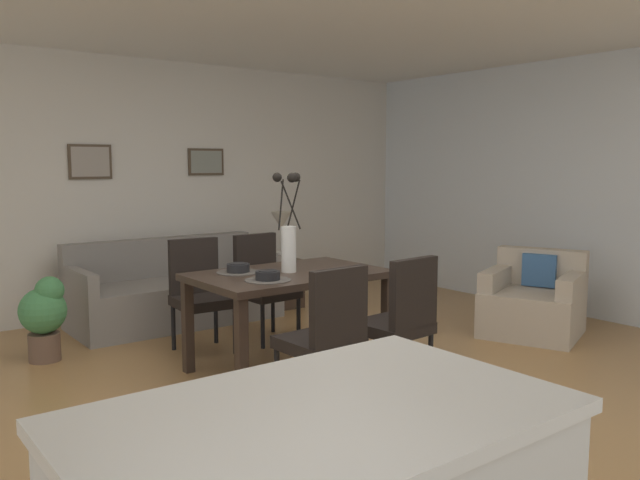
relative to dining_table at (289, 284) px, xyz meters
name	(u,v)px	position (x,y,z in m)	size (l,w,h in m)	color
ground_plane	(315,404)	(-0.28, -0.70, -0.65)	(9.00, 9.00, 0.00)	#A87A47
back_wall_panel	(123,187)	(-0.28, 2.55, 0.65)	(9.00, 0.10, 2.60)	silver
side_window_wall	(579,187)	(3.37, -0.30, 0.65)	(0.10, 6.30, 2.60)	white
dining_table	(289,284)	(0.00, 0.00, 0.00)	(1.40, 0.89, 0.74)	#33261E
dining_chair_near_left	(327,331)	(-0.29, -0.84, -0.14)	(0.46, 0.46, 0.92)	black
dining_chair_near_right	(199,289)	(-0.30, 0.86, -0.14)	(0.47, 0.47, 0.92)	black
dining_chair_far_left	(401,316)	(0.35, -0.83, -0.14)	(0.47, 0.47, 0.92)	black
dining_chair_far_right	(263,281)	(0.30, 0.85, -0.14)	(0.46, 0.46, 0.92)	black
centerpiece_vase	(289,234)	(0.00, 0.00, 0.37)	(0.21, 0.23, 0.73)	white
placemat_near_left	(268,280)	(-0.32, -0.20, 0.09)	(0.32, 0.32, 0.01)	#4C4742
bowl_near_left	(268,275)	(-0.32, -0.20, 0.13)	(0.17, 0.17, 0.07)	black
placemat_near_right	(238,272)	(-0.32, 0.20, 0.09)	(0.32, 0.32, 0.01)	#4C4742
bowl_near_right	(238,267)	(-0.32, 0.20, 0.13)	(0.17, 0.17, 0.07)	black
sofa	(174,294)	(-0.06, 1.88, -0.37)	(1.95, 0.84, 0.80)	gray
side_table	(282,283)	(1.13, 1.78, -0.39)	(0.36, 0.36, 0.52)	#3D2D23
table_lamp	(281,225)	(1.13, 1.78, 0.24)	(0.22, 0.22, 0.51)	beige
armchair	(534,303)	(2.33, -0.52, -0.36)	(1.03, 1.03, 0.75)	#B7A893
framed_picture_left	(90,162)	(-0.63, 2.48, 0.91)	(0.42, 0.03, 0.34)	#473828
framed_picture_center	(206,162)	(0.63, 2.48, 0.91)	(0.42, 0.03, 0.29)	#473828
potted_plant	(44,314)	(-1.41, 1.32, -0.28)	(0.36, 0.36, 0.67)	brown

